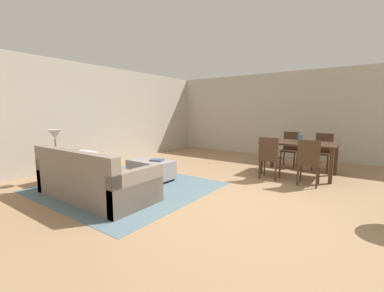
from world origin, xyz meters
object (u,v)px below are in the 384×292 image
Objects in this scene: book_on_ottoman at (157,160)px; side_table at (57,161)px; dining_chair_far_right at (323,149)px; dining_chair_far_left at (290,147)px; couch at (94,181)px; dining_table at (299,146)px; dining_chair_near_left at (269,156)px; vase_centerpiece at (300,138)px; table_lamp at (55,135)px; ottoman_table at (151,169)px; dining_chair_near_right at (309,160)px.

side_table is at bearing -139.91° from book_on_ottoman.
book_on_ottoman is (-2.70, -3.13, -0.07)m from dining_chair_far_right.
book_on_ottoman is (-1.92, -3.12, -0.07)m from dining_chair_far_left.
couch is 5.36m from dining_chair_far_right.
dining_table is at bearing 45.01° from book_on_ottoman.
couch is at bearing -125.63° from dining_chair_near_left.
vase_centerpiece is at bearing 65.61° from dining_table.
table_lamp reaches higher than side_table.
book_on_ottoman is at bearing -141.88° from dining_chair_near_left.
table_lamp is 5.30m from dining_table.
dining_table is 8.72× the size of vase_centerpiece.
dining_chair_far_left reaches higher than book_on_ottoman.
dining_table is (2.45, 2.34, 0.42)m from ottoman_table.
vase_centerpiece is (3.87, 3.65, -0.14)m from table_lamp.
dining_chair_near_right is 3.54× the size of book_on_ottoman.
dining_table reaches higher than ottoman_table.
dining_chair_near_right and dining_chair_far_right have the same top height.
couch is 4.52m from vase_centerpiece.
ottoman_table is 0.61× the size of dining_table.
book_on_ottoman is at bearing 83.13° from couch.
dining_chair_near_left is at bearing -90.84° from dining_chair_far_left.
ottoman_table is 3.78m from dining_chair_far_left.
dining_chair_near_left is (3.45, 2.80, 0.07)m from side_table.
book_on_ottoman is at bearing -130.73° from dining_chair_far_right.
dining_chair_far_right is at bearing 64.52° from dining_table.
book_on_ottoman is (-1.89, -1.49, -0.07)m from dining_chair_near_left.
ottoman_table is 0.25m from book_on_ottoman.
vase_centerpiece is (-0.37, 0.90, 0.33)m from dining_chair_near_right.
ottoman_table is at bearing -164.89° from book_on_ottoman.
side_table reaches higher than ottoman_table.
dining_chair_far_left reaches higher than side_table.
dining_chair_far_left is 0.93m from vase_centerpiece.
ottoman_table is 3.41m from dining_table.
couch is at bearing -90.91° from ottoman_table.
ottoman_table is 2.56m from dining_chair_near_left.
dining_chair_far_left is 1.00× the size of dining_chair_far_right.
ottoman_table is at bearing -136.26° from dining_table.
table_lamp is 0.57× the size of dining_chair_far_right.
couch is 2.37× the size of dining_chair_near_left.
table_lamp reaches higher than dining_chair_far_right.
side_table is (-1.41, -1.27, 0.21)m from ottoman_table.
table_lamp is at bearing 176.71° from couch.
ottoman_table is 1.05× the size of dining_chair_near_left.
dining_chair_near_left reaches higher than couch.
couch is at bearing -123.69° from vase_centerpiece.
vase_centerpiece reaches higher than side_table.
dining_table is 0.19m from vase_centerpiece.
couch is 4.15× the size of table_lamp.
dining_chair_near_left is at bearing 176.48° from dining_chair_near_right.
couch is 2.37× the size of dining_chair_near_right.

